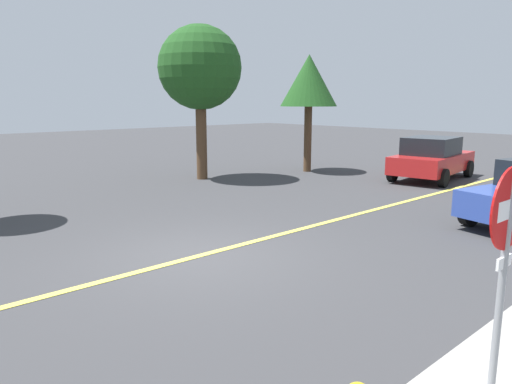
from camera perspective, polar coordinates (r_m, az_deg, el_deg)
The scene contains 6 objects.
ground_plane at distance 9.12m, azimuth -6.91°, elevation -7.70°, with size 80.00×80.00×0.00m, color #38383A.
lane_marking_centre at distance 11.04m, azimuth 5.92°, elevation -4.34°, with size 28.00×0.16×0.01m, color #E0D14C.
stop_sign at distance 4.85m, azimuth 27.85°, elevation -5.92°, with size 0.76×0.07×2.34m.
car_red_approaching at distance 18.90m, azimuth 20.44°, elevation 3.85°, with size 4.43×2.53×1.59m.
tree_left_verge at distance 19.82m, azimuth 6.39°, elevation 13.05°, with size 2.32×2.32×4.76m.
tree_right_verge at distance 17.88m, azimuth -6.77°, elevation 14.54°, with size 3.05×3.05×5.62m.
Camera 1 is at (-4.96, -7.09, 2.89)m, focal length 33.20 mm.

